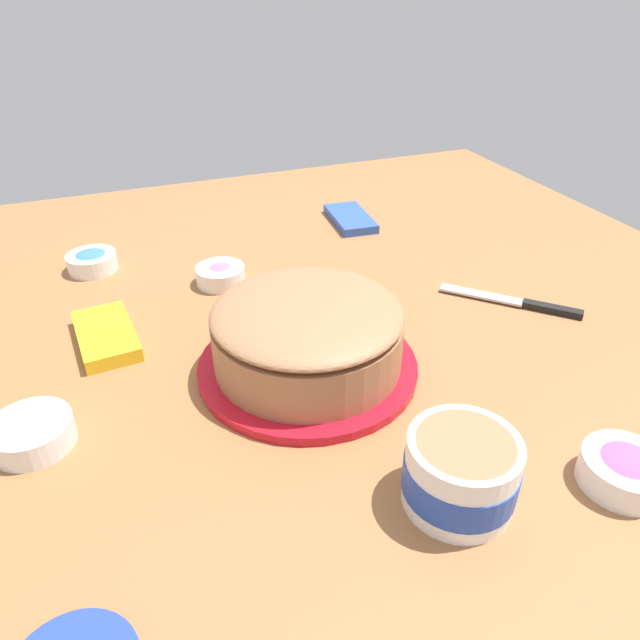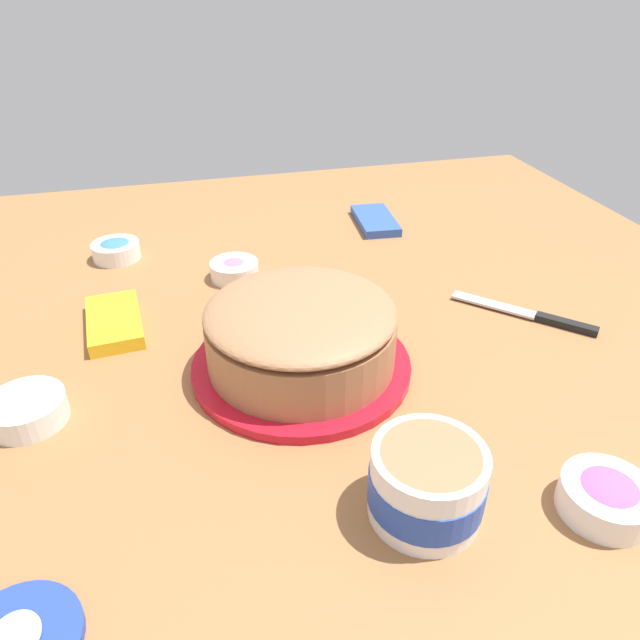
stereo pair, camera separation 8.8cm
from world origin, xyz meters
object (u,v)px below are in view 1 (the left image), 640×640
object	(u,v)px
candy_box_lower	(350,218)
candy_box_upper	(106,336)
sprinkle_bowl_green	(32,433)
frosting_tub	(462,471)
sprinkle_bowl_pink	(220,274)
spreading_knife	(522,303)
sprinkle_bowl_rainbow	(625,469)
frosted_cake	(307,339)
sprinkle_bowl_blue	(92,261)

from	to	relation	value
candy_box_lower	candy_box_upper	bearing A→B (deg)	123.53
sprinkle_bowl_green	candy_box_upper	bearing A→B (deg)	-26.31
frosting_tub	sprinkle_bowl_pink	xyz separation A→B (m)	(0.58, 0.13, -0.03)
spreading_knife	sprinkle_bowl_pink	bearing A→B (deg)	59.74
spreading_knife	candy_box_lower	world-z (taller)	candy_box_lower
sprinkle_bowl_rainbow	candy_box_lower	distance (m)	0.80
candy_box_upper	sprinkle_bowl_pink	bearing A→B (deg)	-65.00
frosted_cake	spreading_knife	xyz separation A→B (m)	(0.03, -0.40, -0.05)
frosting_tub	sprinkle_bowl_blue	size ratio (longest dim) A/B	1.35
frosting_tub	sprinkle_bowl_green	xyz separation A→B (m)	(0.26, 0.43, -0.03)
frosting_tub	sprinkle_bowl_green	world-z (taller)	frosting_tub
spreading_knife	sprinkle_bowl_rainbow	xyz separation A→B (m)	(-0.36, 0.14, 0.02)
sprinkle_bowl_pink	candy_box_upper	distance (m)	0.24
sprinkle_bowl_blue	sprinkle_bowl_pink	world-z (taller)	sprinkle_bowl_blue
frosting_tub	candy_box_upper	bearing A→B (deg)	35.99
spreading_knife	sprinkle_bowl_rainbow	world-z (taller)	sprinkle_bowl_rainbow
sprinkle_bowl_green	sprinkle_bowl_blue	size ratio (longest dim) A/B	1.09
candy_box_lower	candy_box_upper	world-z (taller)	candy_box_upper
sprinkle_bowl_pink	candy_box_lower	xyz separation A→B (m)	(0.17, -0.33, -0.01)
frosted_cake	sprinkle_bowl_rainbow	world-z (taller)	frosted_cake
spreading_knife	candy_box_lower	bearing A→B (deg)	15.70
spreading_knife	sprinkle_bowl_blue	distance (m)	0.78
frosted_cake	frosting_tub	distance (m)	0.29
spreading_knife	sprinkle_bowl_blue	xyz separation A→B (m)	(0.41, 0.67, 0.01)
sprinkle_bowl_green	candy_box_lower	xyz separation A→B (m)	(0.49, -0.64, -0.01)
sprinkle_bowl_rainbow	sprinkle_bowl_blue	world-z (taller)	sprinkle_bowl_rainbow
candy_box_lower	sprinkle_bowl_rainbow	bearing A→B (deg)	-176.66
frosting_tub	sprinkle_bowl_rainbow	world-z (taller)	frosting_tub
sprinkle_bowl_pink	candy_box_upper	xyz separation A→B (m)	(-0.12, 0.21, -0.01)
sprinkle_bowl_green	candy_box_lower	size ratio (longest dim) A/B	0.64
sprinkle_bowl_green	sprinkle_bowl_rainbow	size ratio (longest dim) A/B	1.01
frosting_tub	candy_box_upper	world-z (taller)	frosting_tub
frosted_cake	sprinkle_bowl_blue	bearing A→B (deg)	31.38
frosted_cake	sprinkle_bowl_blue	size ratio (longest dim) A/B	3.45
sprinkle_bowl_blue	sprinkle_bowl_pink	size ratio (longest dim) A/B	1.03
frosted_cake	candy_box_upper	xyz separation A→B (m)	(0.18, 0.26, -0.04)
candy_box_upper	sprinkle_bowl_rainbow	bearing A→B (deg)	-139.66
frosted_cake	candy_box_upper	bearing A→B (deg)	55.74
sprinkle_bowl_green	sprinkle_bowl_rainbow	bearing A→B (deg)	-116.51
spreading_knife	sprinkle_bowl_pink	world-z (taller)	sprinkle_bowl_pink
sprinkle_bowl_pink	candy_box_lower	world-z (taller)	sprinkle_bowl_pink
frosted_cake	sprinkle_bowl_blue	distance (m)	0.52
frosting_tub	spreading_knife	distance (m)	0.46
sprinkle_bowl_rainbow	sprinkle_bowl_pink	xyz separation A→B (m)	(0.63, 0.31, -0.00)
frosted_cake	sprinkle_bowl_green	world-z (taller)	frosted_cake
candy_box_lower	frosting_tub	bearing A→B (deg)	169.57
sprinkle_bowl_green	sprinkle_bowl_pink	xyz separation A→B (m)	(0.32, -0.31, 0.00)
spreading_knife	sprinkle_bowl_rainbow	distance (m)	0.39
frosting_tub	sprinkle_bowl_blue	world-z (taller)	frosting_tub
sprinkle_bowl_pink	candy_box_lower	size ratio (longest dim) A/B	0.57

